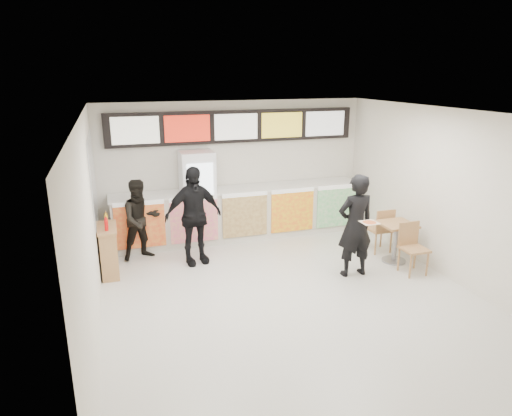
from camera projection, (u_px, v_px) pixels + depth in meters
name	position (u px, v px, depth m)	size (l,w,h in m)	color
floor	(292.00, 299.00, 7.49)	(7.00, 7.00, 0.00)	beige
ceiling	(297.00, 114.00, 6.64)	(7.00, 7.00, 0.00)	white
wall_back	(235.00, 169.00, 10.26)	(6.00, 6.00, 0.00)	silver
wall_left	(90.00, 232.00, 6.19)	(7.00, 7.00, 0.00)	silver
wall_right	(454.00, 197.00, 7.95)	(7.00, 7.00, 0.00)	silver
service_counter	(240.00, 213.00, 10.15)	(5.56, 0.77, 1.14)	silver
menu_board	(235.00, 126.00, 9.91)	(5.50, 0.14, 0.70)	black
drinks_fridge	(198.00, 198.00, 9.77)	(0.70, 0.67, 2.00)	white
mirror_panel	(93.00, 176.00, 8.35)	(0.01, 2.00, 1.50)	#B2B7BF
customer_main	(355.00, 226.00, 8.15)	(0.69, 0.45, 1.89)	black
customer_left	(141.00, 220.00, 8.95)	(0.78, 0.61, 1.61)	black
customer_mid	(193.00, 216.00, 8.68)	(1.12, 0.47, 1.91)	black
pizza_slice	(369.00, 222.00, 7.68)	(0.36, 0.36, 0.02)	beige
cafe_table	(396.00, 235.00, 8.84)	(0.64, 1.61, 0.94)	tan
condiment_ledge	(109.00, 250.00, 8.31)	(0.33, 0.82, 1.09)	tan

